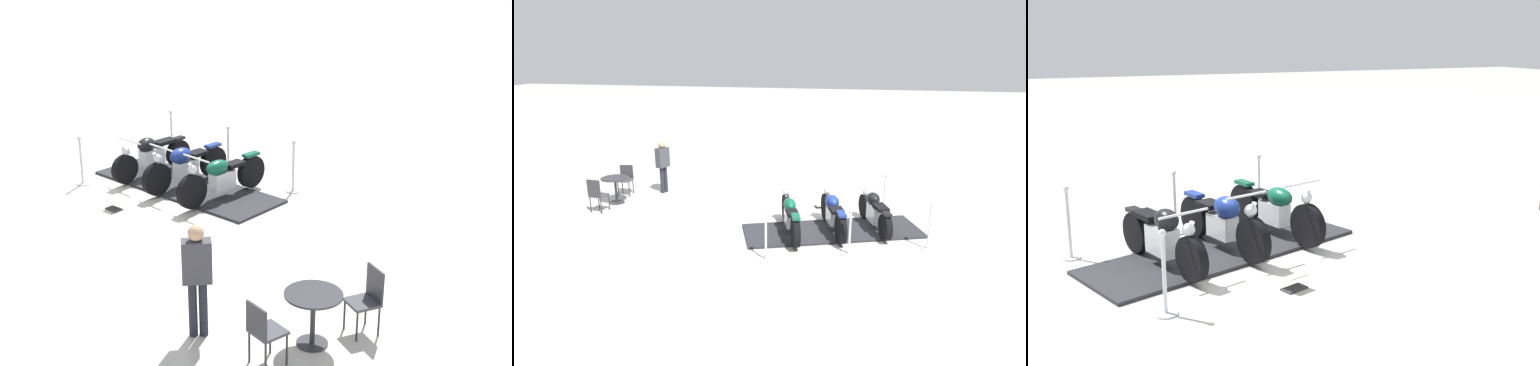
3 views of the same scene
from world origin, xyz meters
TOP-DOWN VIEW (x-y plane):
  - ground_plane at (0.00, 0.00)m, footprint 80.00×80.00m
  - display_platform at (0.00, 0.00)m, footprint 2.85×4.55m
  - motorcycle_black at (0.39, -0.98)m, footprint 2.05×0.96m
  - motorcycle_navy at (0.03, 0.01)m, footprint 2.17×0.93m
  - motorcycle_forest at (-0.33, 1.00)m, footprint 2.26×0.96m
  - stanchion_left_rear at (-1.85, 1.27)m, footprint 0.31×0.31m
  - stanchion_left_front at (-0.59, -2.17)m, footprint 0.29×0.29m
  - stanchion_left_mid at (-1.22, -0.45)m, footprint 0.34×0.34m
  - stanchion_right_front at (1.85, -1.27)m, footprint 0.30×0.30m
  - info_placard at (1.74, 0.44)m, footprint 0.32×0.38m
  - cafe_table at (0.95, 6.31)m, footprint 0.78×0.78m
  - cafe_chair_near_table at (1.76, 6.43)m, footprint 0.45×0.45m
  - cafe_chair_across_table at (0.13, 6.40)m, footprint 0.44×0.44m
  - bystander_person at (2.18, 5.38)m, footprint 0.45×0.36m

SIDE VIEW (x-z plane):
  - ground_plane at x=0.00m, z-range 0.00..0.00m
  - display_platform at x=0.00m, z-range 0.00..0.05m
  - info_placard at x=1.74m, z-range -0.04..0.17m
  - stanchion_left_mid at x=-1.22m, z-range -0.20..0.87m
  - stanchion_right_front at x=1.85m, z-range -0.16..0.90m
  - stanchion_left_rear at x=-1.85m, z-range -0.18..0.92m
  - stanchion_left_front at x=-0.59m, z-range -0.15..0.96m
  - motorcycle_black at x=0.39m, z-range 0.03..0.95m
  - motorcycle_forest at x=-0.33m, z-range -0.01..0.99m
  - motorcycle_navy at x=0.03m, z-range 0.01..1.00m
  - cafe_chair_near_table at x=1.76m, z-range 0.08..0.97m
  - cafe_chair_across_table at x=0.13m, z-range 0.06..1.01m
  - cafe_table at x=0.95m, z-range 0.19..0.95m
  - bystander_person at x=2.18m, z-range 0.16..1.79m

